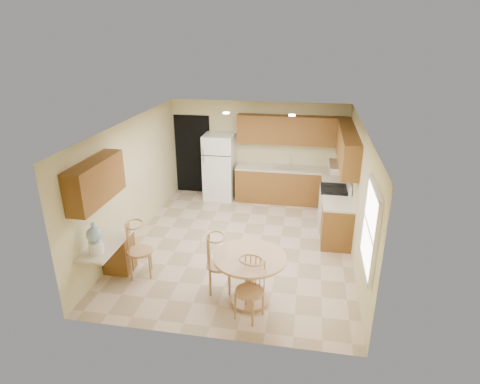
% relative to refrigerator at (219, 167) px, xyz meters
% --- Properties ---
extents(floor, '(5.50, 5.50, 0.00)m').
position_rel_refrigerator_xyz_m(floor, '(0.95, -2.40, -0.85)').
color(floor, '#C8AA91').
rests_on(floor, ground).
extents(ceiling, '(4.50, 5.50, 0.02)m').
position_rel_refrigerator_xyz_m(ceiling, '(0.95, -2.40, 1.65)').
color(ceiling, white).
rests_on(ceiling, wall_back).
extents(wall_back, '(4.50, 0.02, 2.50)m').
position_rel_refrigerator_xyz_m(wall_back, '(0.95, 0.35, 0.40)').
color(wall_back, beige).
rests_on(wall_back, floor).
extents(wall_front, '(4.50, 0.02, 2.50)m').
position_rel_refrigerator_xyz_m(wall_front, '(0.95, -5.15, 0.40)').
color(wall_front, beige).
rests_on(wall_front, floor).
extents(wall_left, '(0.02, 5.50, 2.50)m').
position_rel_refrigerator_xyz_m(wall_left, '(-1.30, -2.40, 0.40)').
color(wall_left, beige).
rests_on(wall_left, floor).
extents(wall_right, '(0.02, 5.50, 2.50)m').
position_rel_refrigerator_xyz_m(wall_right, '(3.20, -2.40, 0.40)').
color(wall_right, beige).
rests_on(wall_right, floor).
extents(doorway, '(0.90, 0.02, 2.10)m').
position_rel_refrigerator_xyz_m(doorway, '(-0.80, 0.34, 0.20)').
color(doorway, black).
rests_on(doorway, floor).
extents(base_cab_back, '(2.75, 0.60, 0.87)m').
position_rel_refrigerator_xyz_m(base_cab_back, '(1.83, 0.05, -0.42)').
color(base_cab_back, brown).
rests_on(base_cab_back, floor).
extents(counter_back, '(2.75, 0.63, 0.04)m').
position_rel_refrigerator_xyz_m(counter_back, '(1.83, 0.05, 0.04)').
color(counter_back, beige).
rests_on(counter_back, base_cab_back).
extents(base_cab_right_a, '(0.60, 0.59, 0.87)m').
position_rel_refrigerator_xyz_m(base_cab_right_a, '(2.90, -0.54, -0.42)').
color(base_cab_right_a, brown).
rests_on(base_cab_right_a, floor).
extents(counter_right_a, '(0.63, 0.59, 0.04)m').
position_rel_refrigerator_xyz_m(counter_right_a, '(2.90, -0.54, 0.04)').
color(counter_right_a, beige).
rests_on(counter_right_a, base_cab_right_a).
extents(base_cab_right_b, '(0.60, 0.80, 0.87)m').
position_rel_refrigerator_xyz_m(base_cab_right_b, '(2.90, -2.00, -0.42)').
color(base_cab_right_b, brown).
rests_on(base_cab_right_b, floor).
extents(counter_right_b, '(0.63, 0.80, 0.04)m').
position_rel_refrigerator_xyz_m(counter_right_b, '(2.90, -2.00, 0.04)').
color(counter_right_b, beige).
rests_on(counter_right_b, base_cab_right_b).
extents(upper_cab_back, '(2.75, 0.33, 0.70)m').
position_rel_refrigerator_xyz_m(upper_cab_back, '(1.83, 0.19, 1.00)').
color(upper_cab_back, brown).
rests_on(upper_cab_back, wall_back).
extents(upper_cab_right, '(0.33, 2.42, 0.70)m').
position_rel_refrigerator_xyz_m(upper_cab_right, '(3.04, -1.19, 1.00)').
color(upper_cab_right, brown).
rests_on(upper_cab_right, wall_right).
extents(upper_cab_left, '(0.33, 1.40, 0.70)m').
position_rel_refrigerator_xyz_m(upper_cab_left, '(-1.13, -4.00, 1.00)').
color(upper_cab_left, brown).
rests_on(upper_cab_left, wall_left).
extents(sink, '(0.78, 0.44, 0.01)m').
position_rel_refrigerator_xyz_m(sink, '(1.80, 0.05, 0.06)').
color(sink, silver).
rests_on(sink, counter_back).
extents(range_hood, '(0.50, 0.76, 0.14)m').
position_rel_refrigerator_xyz_m(range_hood, '(2.95, -1.22, 0.57)').
color(range_hood, silver).
rests_on(range_hood, upper_cab_right).
extents(desk_pedestal, '(0.48, 0.42, 0.72)m').
position_rel_refrigerator_xyz_m(desk_pedestal, '(-1.05, -3.72, -0.49)').
color(desk_pedestal, brown).
rests_on(desk_pedestal, floor).
extents(desk_top, '(0.50, 1.20, 0.04)m').
position_rel_refrigerator_xyz_m(desk_top, '(-1.05, -4.10, -0.10)').
color(desk_top, beige).
rests_on(desk_top, desk_pedestal).
extents(window, '(0.06, 1.12, 1.30)m').
position_rel_refrigerator_xyz_m(window, '(3.18, -4.25, 0.65)').
color(window, white).
rests_on(window, wall_right).
extents(can_light_a, '(0.14, 0.14, 0.02)m').
position_rel_refrigerator_xyz_m(can_light_a, '(0.45, -1.20, 1.63)').
color(can_light_a, white).
rests_on(can_light_a, ceiling).
extents(can_light_b, '(0.14, 0.14, 0.02)m').
position_rel_refrigerator_xyz_m(can_light_b, '(1.85, -1.20, 1.63)').
color(can_light_b, white).
rests_on(can_light_b, ceiling).
extents(refrigerator, '(0.75, 0.73, 1.70)m').
position_rel_refrigerator_xyz_m(refrigerator, '(0.00, 0.00, 0.00)').
color(refrigerator, white).
rests_on(refrigerator, floor).
extents(stove, '(0.65, 0.76, 1.09)m').
position_rel_refrigerator_xyz_m(stove, '(2.88, -1.22, -0.38)').
color(stove, white).
rests_on(stove, floor).
extents(dining_table, '(1.15, 1.15, 0.85)m').
position_rel_refrigerator_xyz_m(dining_table, '(1.44, -4.23, -0.29)').
color(dining_table, tan).
rests_on(dining_table, floor).
extents(chair_table_a, '(0.45, 0.58, 1.02)m').
position_rel_refrigerator_xyz_m(chair_table_a, '(0.89, -4.08, -0.23)').
color(chair_table_a, tan).
rests_on(chair_table_a, floor).
extents(chair_table_b, '(0.44, 0.48, 0.99)m').
position_rel_refrigerator_xyz_m(chair_table_b, '(1.49, -4.69, -0.25)').
color(chair_table_b, tan).
rests_on(chair_table_b, floor).
extents(chair_desk, '(0.45, 0.58, 1.02)m').
position_rel_refrigerator_xyz_m(chair_desk, '(-0.60, -3.89, -0.23)').
color(chair_desk, tan).
rests_on(chair_desk, floor).
extents(water_crock, '(0.26, 0.26, 0.53)m').
position_rel_refrigerator_xyz_m(water_crock, '(-1.05, -4.41, 0.16)').
color(water_crock, white).
rests_on(water_crock, desk_top).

